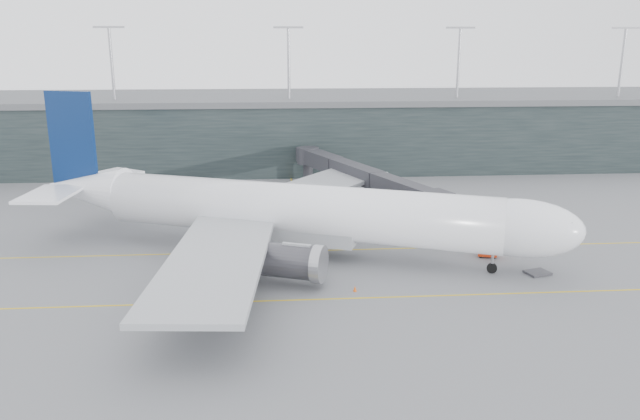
{
  "coord_description": "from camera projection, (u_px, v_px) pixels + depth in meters",
  "views": [
    {
      "loc": [
        1.56,
        -81.21,
        26.45
      ],
      "look_at": [
        7.41,
        -4.0,
        5.5
      ],
      "focal_mm": 35.0,
      "sensor_mm": 36.0,
      "label": 1
    }
  ],
  "objects": [
    {
      "name": "cone_wing_stbd",
      "position": [
        355.0,
        289.0,
        68.21
      ],
      "size": [
        0.4,
        0.4,
        0.64
      ],
      "primitive_type": "cone",
      "color": "#E7520C",
      "rests_on": "ground"
    },
    {
      "name": "baggage_dolly",
      "position": [
        537.0,
        273.0,
        73.37
      ],
      "size": [
        3.16,
        2.8,
        0.27
      ],
      "primitive_type": "cube",
      "rotation": [
        0.0,
        0.0,
        0.29
      ],
      "color": "#323237",
      "rests_on": "ground"
    },
    {
      "name": "gse_cart",
      "position": [
        487.0,
        250.0,
        79.0
      ],
      "size": [
        2.64,
        2.06,
        1.58
      ],
      "rotation": [
        0.0,
        0.0,
        -0.28
      ],
      "color": "#BB2B0D",
      "rests_on": "ground"
    },
    {
      "name": "cone_tail",
      "position": [
        187.0,
        267.0,
        74.79
      ],
      "size": [
        0.43,
        0.43,
        0.69
      ],
      "primitive_type": "cone",
      "color": "#CB3B0B",
      "rests_on": "ground"
    },
    {
      "name": "uld_c",
      "position": [
        274.0,
        214.0,
        94.6
      ],
      "size": [
        2.33,
        1.88,
        2.09
      ],
      "rotation": [
        0.0,
        0.0,
        0.02
      ],
      "color": "#3B3A40",
      "rests_on": "ground"
    },
    {
      "name": "taxiline_lead_main",
      "position": [
        295.0,
        205.0,
        104.58
      ],
      "size": [
        0.25,
        60.0,
        0.02
      ],
      "primitive_type": "cube",
      "color": "gold",
      "rests_on": "ground"
    },
    {
      "name": "main_aircraft",
      "position": [
        294.0,
        212.0,
        78.99
      ],
      "size": [
        68.84,
        63.57,
        20.02
      ],
      "rotation": [
        0.0,
        0.0,
        -0.36
      ],
      "color": "white",
      "rests_on": "ground"
    },
    {
      "name": "cone_nose",
      "position": [
        526.0,
        252.0,
        79.89
      ],
      "size": [
        0.48,
        0.48,
        0.76
      ],
      "primitive_type": "cone",
      "color": "red",
      "rests_on": "ground"
    },
    {
      "name": "terminal",
      "position": [
        266.0,
        129.0,
        138.8
      ],
      "size": [
        240.0,
        36.0,
        29.0
      ],
      "color": "black",
      "rests_on": "ground"
    },
    {
      "name": "ground",
      "position": [
        264.0,
        242.0,
        84.96
      ],
      "size": [
        320.0,
        320.0,
        0.0
      ],
      "primitive_type": "plane",
      "color": "slate",
      "rests_on": "ground"
    },
    {
      "name": "taxiline_a",
      "position": [
        263.0,
        252.0,
        81.11
      ],
      "size": [
        160.0,
        0.25,
        0.02
      ],
      "primitive_type": "cube",
      "color": "gold",
      "rests_on": "ground"
    },
    {
      "name": "taxiline_b",
      "position": [
        262.0,
        301.0,
        65.71
      ],
      "size": [
        160.0,
        0.25,
        0.02
      ],
      "primitive_type": "cube",
      "color": "gold",
      "rests_on": "ground"
    },
    {
      "name": "uld_b",
      "position": [
        238.0,
        214.0,
        95.32
      ],
      "size": [
        2.5,
        2.27,
        1.86
      ],
      "rotation": [
        0.0,
        0.0,
        0.38
      ],
      "color": "#3B3A40",
      "rests_on": "ground"
    },
    {
      "name": "cone_wing_port",
      "position": [
        338.0,
        216.0,
        96.31
      ],
      "size": [
        0.42,
        0.42,
        0.67
      ],
      "primitive_type": "cone",
      "color": "#DD620C",
      "rests_on": "ground"
    },
    {
      "name": "jet_bridge",
      "position": [
        364.0,
        171.0,
        106.68
      ],
      "size": [
        20.04,
        45.07,
        6.81
      ],
      "rotation": [
        0.0,
        0.0,
        0.39
      ],
      "color": "#2B2B30",
      "rests_on": "ground"
    },
    {
      "name": "uld_a",
      "position": [
        229.0,
        217.0,
        93.5
      ],
      "size": [
        2.11,
        1.7,
        1.91
      ],
      "rotation": [
        0.0,
        0.0,
        0.01
      ],
      "color": "#3B3A40",
      "rests_on": "ground"
    }
  ]
}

